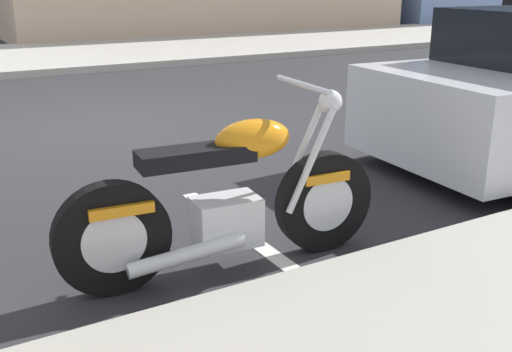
{
  "coord_description": "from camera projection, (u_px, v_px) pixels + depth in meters",
  "views": [
    {
      "loc": [
        -1.88,
        -7.06,
        1.73
      ],
      "look_at": [
        0.02,
        -3.76,
        0.47
      ],
      "focal_mm": 42.2,
      "sensor_mm": 36.0,
      "label": 1
    }
  ],
  "objects": [
    {
      "name": "sidewalk_far_curb",
      "position": [
        420.0,
        34.0,
        18.55
      ],
      "size": [
        120.0,
        5.0,
        0.14
      ],
      "primitive_type": "cube",
      "color": "#ADA89E",
      "rests_on": "ground"
    },
    {
      "name": "parked_motorcycle",
      "position": [
        229.0,
        202.0,
        3.62
      ],
      "size": [
        2.05,
        0.62,
        1.13
      ],
      "rotation": [
        0.0,
        0.0,
        -0.09
      ],
      "color": "black",
      "rests_on": "ground"
    },
    {
      "name": "ground_plane",
      "position": [
        99.0,
        128.0,
        7.24
      ],
      "size": [
        260.0,
        260.0,
        0.0
      ],
      "primitive_type": "plane",
      "color": "#28282B"
    },
    {
      "name": "parking_stall_stripe",
      "position": [
        254.0,
        241.0,
        4.13
      ],
      "size": [
        0.12,
        2.2,
        0.01
      ],
      "primitive_type": "cube",
      "color": "silver",
      "rests_on": "ground"
    }
  ]
}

